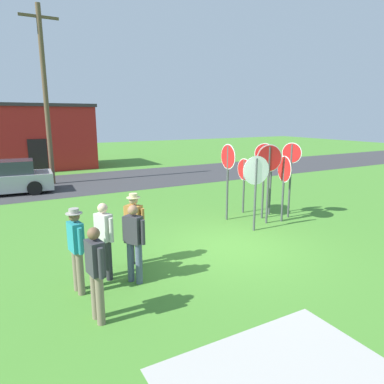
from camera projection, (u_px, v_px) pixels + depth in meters
ground_plane at (231, 247)px, 9.31m from camera, size 80.00×80.00×0.00m
street_asphalt at (111, 180)px, 19.05m from camera, size 60.00×6.40×0.01m
concrete_path at (287, 384)px, 4.55m from camera, size 3.20×2.40×0.01m
building_background at (33, 137)px, 23.09m from camera, size 7.59×4.68×4.26m
utility_pole at (45, 94)px, 17.18m from camera, size 1.80×0.24×8.71m
parked_car_on_street at (3, 179)px, 15.64m from camera, size 4.41×2.23×1.51m
stop_sign_low_front at (264, 169)px, 11.63m from camera, size 0.49×0.49×2.59m
stop_sign_rear_right at (256, 180)px, 10.37m from camera, size 0.86×0.17×2.31m
stop_sign_center_cluster at (228, 168)px, 11.47m from camera, size 0.07×0.84×2.57m
stop_sign_leaning_left at (291, 168)px, 11.73m from camera, size 0.28×0.65×2.60m
stop_sign_leaning_right at (269, 169)px, 11.06m from camera, size 0.86×0.23×2.59m
stop_sign_rear_left at (271, 172)px, 12.10m from camera, size 0.58×0.28×2.31m
stop_sign_far_back at (284, 177)px, 11.31m from camera, size 0.23×0.84×2.21m
stop_sign_nearest at (244, 176)px, 12.43m from camera, size 0.07×0.80×1.99m
person_in_teal at (76, 246)px, 6.74m from camera, size 0.31×0.56×1.74m
person_in_blue at (104, 237)px, 7.33m from camera, size 0.35×0.53×1.69m
person_on_left at (134, 225)px, 8.02m from camera, size 0.39×0.49×1.74m
person_holding_notes at (134, 240)px, 7.17m from camera, size 0.38×0.50×1.69m
person_near_signs at (96, 270)px, 5.76m from camera, size 0.27×0.57×1.69m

